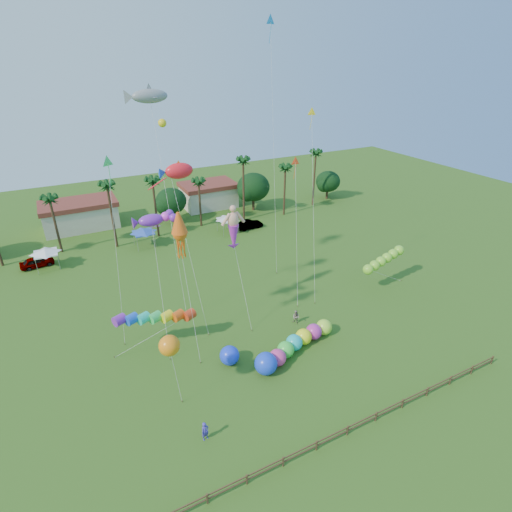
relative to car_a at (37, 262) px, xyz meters
name	(u,v)px	position (x,y,z in m)	size (l,w,h in m)	color
ground	(305,386)	(21.44, -37.22, -0.77)	(160.00, 160.00, 0.00)	#285116
tree_line	(187,199)	(25.00, 6.77, 3.51)	(69.46, 8.91, 11.00)	#3A2819
buildings_row	(143,207)	(18.35, 12.78, 1.23)	(35.00, 7.00, 4.00)	beige
tent_row	(144,232)	(15.44, -0.89, 1.98)	(31.00, 4.00, 0.60)	white
fence	(348,429)	(21.44, -43.22, -0.15)	(36.12, 0.12, 1.00)	brown
car_a	(37,262)	(0.00, 0.00, 0.00)	(1.81, 4.51, 1.54)	#4C4C54
car_b	(250,224)	(33.54, -1.37, 0.00)	(1.62, 4.66, 1.53)	#4C4C54
spectator_a	(205,431)	(11.16, -38.34, 0.10)	(0.63, 0.42, 1.74)	#4234B7
spectator_b	(296,317)	(25.85, -28.60, 0.05)	(0.79, 0.62, 1.63)	gray
caterpillar_inflatable	(292,346)	(22.69, -32.79, 0.16)	(10.77, 4.61, 2.21)	#D83889
blue_ball	(230,355)	(16.44, -31.21, 0.21)	(1.95, 1.95, 1.95)	#1C3AFF
rainbow_tube	(171,320)	(12.24, -26.12, 2.58)	(9.85, 2.87, 3.89)	red
green_worm	(368,269)	(37.48, -26.97, 2.48)	(9.81, 2.55, 4.04)	#7ED22E
orange_ball_kite	(169,346)	(10.22, -33.57, 5.53)	(1.88, 1.88, 7.18)	orange
merman_kite	(233,230)	(20.99, -22.70, 9.45)	(2.15, 5.73, 12.66)	#EDA487
fish_kite	(179,171)	(16.20, -20.27, 16.06)	(4.59, 7.36, 17.75)	#FD1C26
shark_kite	(150,96)	(15.23, -15.41, 22.82)	(5.27, 8.85, 24.49)	gray
squid_kite	(180,234)	(13.92, -26.49, 11.96)	(1.65, 4.26, 14.90)	#E95913
lobster_kite	(151,220)	(11.94, -24.35, 12.88)	(4.14, 4.86, 14.46)	purple
delta_kite_red	(295,164)	(28.95, -22.27, 15.73)	(1.78, 3.88, 17.37)	#FE461C
delta_kite_yellow	(312,118)	(31.30, -21.53, 20.46)	(1.85, 5.18, 22.32)	yellow
delta_kite_green	(108,165)	(9.45, -20.12, 17.41)	(2.44, 3.91, 19.08)	#33DB64
delta_kite_blue	(271,26)	(29.79, -14.63, 29.48)	(1.39, 3.32, 31.49)	#1888D9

